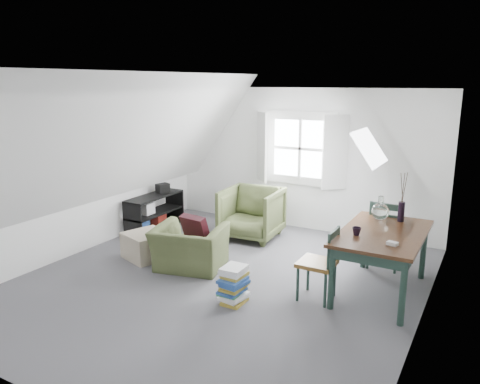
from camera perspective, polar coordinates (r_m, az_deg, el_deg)
The scene contains 24 objects.
floor at distance 6.37m, azimuth -2.40°, elevation -10.81°, with size 5.50×5.50×0.00m, color #525156.
ceiling at distance 5.81m, azimuth -2.65°, elevation 12.30°, with size 5.50×5.50×0.00m, color white.
wall_back at distance 8.39m, azimuth 7.41°, elevation 3.94°, with size 5.00×5.00×0.00m, color white.
wall_front at distance 4.00m, azimuth -23.88°, elevation -7.66°, with size 5.00×5.00×0.00m, color white.
wall_left at distance 7.56m, azimuth -18.88°, elevation 2.30°, with size 5.50×5.50×0.00m, color white.
wall_right at distance 5.15m, azimuth 21.91°, elevation -2.90°, with size 5.50×5.50×0.00m, color white.
slope_left at distance 6.81m, azimuth -13.80°, elevation 5.96°, with size 5.50×5.50×0.00m, color white.
slope_right at distance 5.23m, azimuth 12.06°, elevation 3.92°, with size 5.50×5.50×0.00m, color white.
dormer_window at distance 8.29m, azimuth 7.26°, elevation 5.23°, with size 1.71×0.35×1.30m.
skylight at distance 6.48m, azimuth 15.51°, elevation 5.23°, with size 0.55×0.75×0.04m, color white.
armchair_near at distance 6.81m, azimuth -6.09°, elevation -9.21°, with size 0.96×0.84×0.62m, color #444E2A.
armchair_far at distance 8.04m, azimuth 1.39°, elevation -5.55°, with size 0.92×0.95×0.86m, color #444E2A.
throw_pillow at distance 6.74m, azimuth -5.47°, elevation -4.53°, with size 0.41×0.12×0.41m, color #330E15.
ottoman at distance 7.23m, azimuth -11.25°, elevation -6.39°, with size 0.59×0.59×0.39m, color tan.
dining_table at distance 6.06m, azimuth 16.99°, elevation -5.58°, with size 0.97×1.61×0.81m.
demijohn at distance 6.44m, azimuth 16.71°, elevation -2.23°, with size 0.23×0.23×0.32m.
vase_twigs at distance 6.49m, azimuth 19.06°, elevation -2.16°, with size 0.08×0.09×0.66m.
cup at distance 5.80m, azimuth 13.99°, elevation -5.13°, with size 0.11×0.11×0.10m, color black.
paper_box at distance 5.56m, azimuth 18.07°, elevation -5.99°, with size 0.12×0.08×0.04m, color white.
dining_chair_far at distance 6.94m, azimuth 17.32°, elevation -4.78°, with size 0.47×0.47×0.99m.
dining_chair_near at distance 5.78m, azimuth 9.73°, elevation -8.47°, with size 0.43×0.43×0.91m.
media_shelf at distance 8.55m, azimuth -10.52°, elevation -2.67°, with size 0.40×1.21×0.62m.
electronics_box at distance 8.66m, azimuth -9.41°, elevation 0.44°, with size 0.16×0.22×0.18m, color black.
magazine_stack at distance 5.71m, azimuth -0.78°, elevation -11.27°, with size 0.34×0.40×0.45m.
Camera 1 is at (3.06, -4.94, 2.61)m, focal length 35.00 mm.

